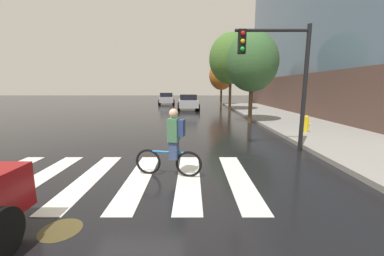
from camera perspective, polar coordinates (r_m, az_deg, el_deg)
ground_plane at (r=5.98m, az=-14.68°, el=-11.89°), size 120.00×120.00×0.00m
crosswalk_stripes at (r=6.09m, az=-18.41°, el=-11.61°), size 6.61×3.44×0.01m
manhole_cover at (r=4.45m, az=-29.34°, el=-20.85°), size 0.64×0.64×0.01m
sedan_mid at (r=23.08m, az=-0.82°, el=6.42°), size 2.26×4.49×1.52m
sedan_far at (r=30.95m, az=-6.14°, el=7.24°), size 2.38×4.52×1.51m
cyclist at (r=5.73m, az=-4.62°, el=-3.70°), size 1.69×0.41×1.69m
traffic_light_near at (r=8.47m, az=21.18°, el=13.81°), size 2.47×0.28×4.20m
fire_hydrant at (r=11.94m, az=26.29°, el=0.90°), size 0.33×0.22×0.78m
street_tree_near at (r=14.85m, az=14.67°, el=15.32°), size 3.06×3.06×5.44m
street_tree_mid at (r=22.29m, az=9.67°, el=16.37°), size 3.95×3.95×7.03m
street_tree_far at (r=29.28m, az=7.38°, el=12.58°), size 3.00×3.00×5.33m
corner_building at (r=26.87m, az=38.52°, el=20.17°), size 14.52×25.60×15.95m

